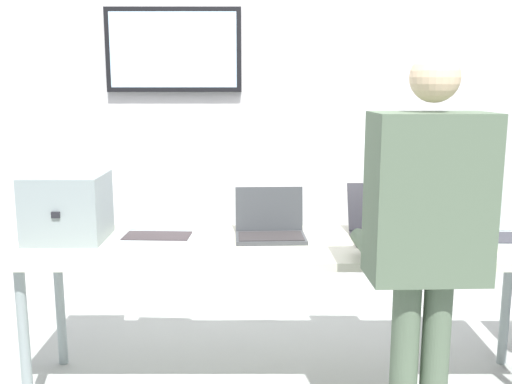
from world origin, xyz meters
TOP-DOWN VIEW (x-y plane):
  - back_wall at (-0.02, 1.13)m, footprint 8.00×0.11m
  - workbench at (0.00, 0.00)m, footprint 2.65×0.70m
  - equipment_box at (-1.09, 0.06)m, footprint 0.38×0.35m
  - laptop_station_0 at (-0.64, 0.11)m, footprint 0.37×0.33m
  - laptop_station_1 at (-0.08, 0.09)m, footprint 0.36×0.29m
  - laptop_station_2 at (0.50, 0.09)m, footprint 0.33×0.38m
  - laptop_station_3 at (1.08, 0.08)m, footprint 0.32×0.36m
  - person at (0.50, -0.62)m, footprint 0.45×0.59m
  - coffee_mug at (0.68, -0.25)m, footprint 0.08×0.08m

SIDE VIEW (x-z plane):
  - workbench at x=0.00m, z-range 0.33..1.10m
  - coffee_mug at x=0.68m, z-range 0.77..0.87m
  - laptop_station_0 at x=-0.64m, z-range 0.71..0.94m
  - laptop_station_1 at x=-0.08m, z-range 0.71..0.95m
  - laptop_station_2 at x=0.50m, z-range 0.70..0.96m
  - laptop_station_3 at x=1.08m, z-range 0.70..0.97m
  - equipment_box at x=-1.09m, z-range 0.77..1.10m
  - person at x=0.50m, z-range 0.17..1.83m
  - back_wall at x=-0.02m, z-range 0.01..2.42m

